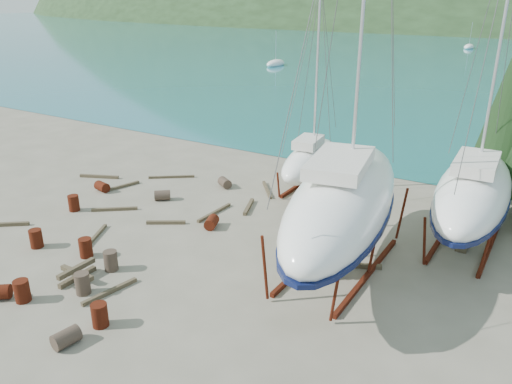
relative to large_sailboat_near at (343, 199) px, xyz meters
The scene contains 38 objects.
ground 7.34m from the large_sailboat_near, 158.33° to the right, with size 600.00×600.00×0.00m, color #6A6553.
far_house_left 198.88m from the large_sailboat_near, 109.42° to the left, with size 6.60×5.60×5.60m.
far_house_center 189.38m from the large_sailboat_near, 97.93° to the left, with size 6.60×5.60×5.60m.
moored_boat_left 68.02m from the large_sailboat_near, 122.11° to the left, with size 2.00×5.00×6.05m.
moored_boat_far 108.53m from the large_sailboat_near, 97.48° to the left, with size 2.00×5.00×6.05m.
large_sailboat_near is the anchor object (origin of this frame).
large_sailboat_far 6.63m from the large_sailboat_near, 51.12° to the left, with size 3.57×10.68×16.68m.
small_sailboat_shore 9.34m from the large_sailboat_near, 124.13° to the left, with size 3.29×7.63×11.81m.
worker 2.54m from the large_sailboat_near, 84.62° to the right, with size 0.62×0.41×1.70m, color navy.
drum_0 14.16m from the large_sailboat_near, 156.18° to the right, with size 0.58×0.58×0.88m, color #5E2310.
drum_1 11.48m from the large_sailboat_near, 120.89° to the right, with size 0.58×0.58×0.88m, color #2D2823.
drum_2 15.98m from the large_sailboat_near, behind, with size 0.58×0.58×0.88m, color #5E2310.
drum_4 11.08m from the large_sailboat_near, 120.82° to the left, with size 0.58×0.58×0.88m, color #5E2310.
drum_5 10.11m from the large_sailboat_near, 147.28° to the right, with size 0.58×0.58×0.88m, color #2D2823.
drum_6 7.66m from the large_sailboat_near, behind, with size 0.58×0.58×0.88m, color #5E2310.
drum_7 10.28m from the large_sailboat_near, 124.16° to the right, with size 0.58×0.58×0.88m, color #5E2310.
drum_8 15.08m from the large_sailboat_near, behind, with size 0.58×0.58×0.88m, color #5E2310.
drum_9 11.61m from the large_sailboat_near, 151.04° to the left, with size 0.58×0.58×0.88m, color #2D2823.
drum_10 13.00m from the large_sailboat_near, 136.86° to the right, with size 0.58×0.58×0.88m, color #5E2310.
drum_11 6.20m from the large_sailboat_near, 122.79° to the left, with size 0.58×0.58×0.88m, color #2D2823.
drum_14 11.54m from the large_sailboat_near, 153.42° to the right, with size 0.58×0.58×0.88m, color #5E2310.
drum_15 12.17m from the large_sailboat_near, behind, with size 0.58×0.58×0.88m, color #2D2823.
drum_16 10.87m from the large_sailboat_near, 137.45° to the right, with size 0.58×0.58×0.88m, color #2D2823.
timber_1 3.24m from the large_sailboat_near, 35.98° to the left, with size 0.19×2.03×0.19m, color brown.
timber_2 18.14m from the large_sailboat_near, behind, with size 0.19×2.59×0.19m, color brown.
timber_3 12.08m from the large_sailboat_near, 161.88° to the right, with size 0.15×2.81×0.15m, color brown.
timber_4 9.84m from the large_sailboat_near, behind, with size 0.17×1.99×0.17m, color brown.
timber_5 10.00m from the large_sailboat_near, 136.22° to the right, with size 0.16×2.44×0.16m, color brown.
timber_6 10.36m from the large_sailboat_near, 126.66° to the left, with size 0.19×1.69×0.19m, color brown.
timber_8 8.26m from the large_sailboat_near, 153.15° to the left, with size 0.19×2.09×0.19m, color brown.
timber_10 10.12m from the large_sailboat_near, 139.45° to the left, with size 0.16×2.69×0.16m, color brown.
timber_11 8.75m from the large_sailboat_near, 167.13° to the left, with size 0.15×2.74×0.15m, color brown.
timber_12 13.25m from the large_sailboat_near, behind, with size 0.17×2.45×0.17m, color brown.
timber_14 17.15m from the large_sailboat_near, 162.61° to the right, with size 0.18×2.37×0.18m, color brown.
timber_15 14.92m from the large_sailboat_near, 159.99° to the left, with size 0.15×2.93×0.15m, color brown.
timber_17 15.57m from the large_sailboat_near, behind, with size 0.16×2.18×0.16m, color brown.
timber_pile_fore 11.33m from the large_sailboat_near, 143.35° to the right, with size 1.80×1.80×0.60m.
timber_pile_aft 6.90m from the large_sailboat_near, 120.18° to the left, with size 1.80×1.80×0.60m.
Camera 1 is at (13.02, -15.35, 10.84)m, focal length 35.00 mm.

